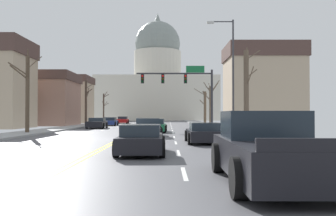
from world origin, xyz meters
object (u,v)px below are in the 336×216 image
(sedan_near_00, at_px, (154,126))
(sedan_near_02, at_px, (203,133))
(sedan_oncoming_01, at_px, (108,122))
(sedan_near_01, at_px, (147,128))
(sedan_oncoming_02, at_px, (121,120))
(pickup_truck_near_04, at_px, (268,150))
(pedestrian_00, at_px, (240,122))
(bicycle_parked, at_px, (238,130))
(sedan_oncoming_00, at_px, (96,123))
(signal_gantry, at_px, (183,83))
(street_lamp_right, at_px, (229,67))
(sedan_near_03, at_px, (140,140))

(sedan_near_00, bearing_deg, sedan_near_02, -75.62)
(sedan_near_00, distance_m, sedan_oncoming_01, 20.48)
(sedan_near_01, height_order, sedan_oncoming_02, sedan_near_01)
(pickup_truck_near_04, distance_m, sedan_oncoming_02, 55.65)
(sedan_near_00, height_order, pedestrian_00, pedestrian_00)
(sedan_oncoming_02, relative_size, bicycle_parked, 2.41)
(sedan_oncoming_00, bearing_deg, sedan_oncoming_02, 89.44)
(signal_gantry, xyz_separation_m, sedan_oncoming_01, (-10.06, 14.61, -4.26))
(sedan_near_02, bearing_deg, sedan_near_00, 104.38)
(pedestrian_00, distance_m, bicycle_parked, 2.21)
(sedan_near_01, bearing_deg, street_lamp_right, 18.12)
(sedan_near_00, xyz_separation_m, pedestrian_00, (5.98, -8.72, 0.54))
(sedan_near_03, bearing_deg, sedan_near_01, 91.80)
(street_lamp_right, height_order, pedestrian_00, street_lamp_right)
(sedan_oncoming_01, xyz_separation_m, pedestrian_00, (13.25, -27.86, 0.55))
(signal_gantry, relative_size, sedan_near_00, 1.69)
(street_lamp_right, distance_m, bicycle_parked, 5.42)
(signal_gantry, relative_size, sedan_near_02, 1.80)
(sedan_near_00, bearing_deg, pickup_truck_near_04, -81.62)
(sedan_near_02, bearing_deg, sedan_oncoming_02, 103.11)
(bicycle_parked, bearing_deg, sedan_near_03, -119.13)
(sedan_oncoming_02, bearing_deg, sedan_near_02, -76.89)
(sedan_near_01, bearing_deg, signal_gantry, 73.95)
(street_lamp_right, distance_m, sedan_oncoming_02, 37.67)
(sedan_oncoming_00, bearing_deg, sedan_oncoming_01, 90.91)
(sedan_near_00, relative_size, bicycle_parked, 2.64)
(sedan_near_03, relative_size, pedestrian_00, 2.46)
(sedan_oncoming_00, bearing_deg, bicycle_parked, -49.56)
(sedan_near_03, distance_m, bicycle_parked, 12.82)
(pickup_truck_near_04, bearing_deg, sedan_oncoming_00, 107.88)
(sedan_near_03, bearing_deg, pedestrian_00, 56.86)
(signal_gantry, relative_size, sedan_oncoming_00, 1.73)
(sedan_near_01, height_order, pickup_truck_near_04, pickup_truck_near_04)
(street_lamp_right, xyz_separation_m, sedan_near_03, (-5.97, -13.60, -4.78))
(sedan_near_01, bearing_deg, sedan_near_00, 87.09)
(sedan_near_03, bearing_deg, pickup_truck_near_04, -59.99)
(street_lamp_right, distance_m, sedan_near_02, 9.78)
(sedan_near_01, relative_size, pedestrian_00, 2.64)
(pickup_truck_near_04, bearing_deg, sedan_near_02, 91.83)
(bicycle_parked, bearing_deg, sedan_oncoming_02, 109.37)
(sedan_near_01, distance_m, sedan_oncoming_00, 16.81)
(sedan_near_01, xyz_separation_m, pickup_truck_near_04, (3.83, -17.53, 0.13))
(sedan_near_01, distance_m, bicycle_parked, 6.61)
(bicycle_parked, bearing_deg, sedan_near_01, 177.13)
(pedestrian_00, bearing_deg, bicycle_parked, 81.85)
(sedan_near_02, bearing_deg, sedan_oncoming_01, 108.34)
(sedan_oncoming_01, bearing_deg, pedestrian_00, -64.57)
(sedan_near_02, xyz_separation_m, bicycle_parked, (3.14, 5.62, -0.06))
(street_lamp_right, xyz_separation_m, sedan_near_02, (-2.88, -8.03, -4.79))
(sedan_near_01, xyz_separation_m, sedan_near_03, (0.36, -11.53, -0.05))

